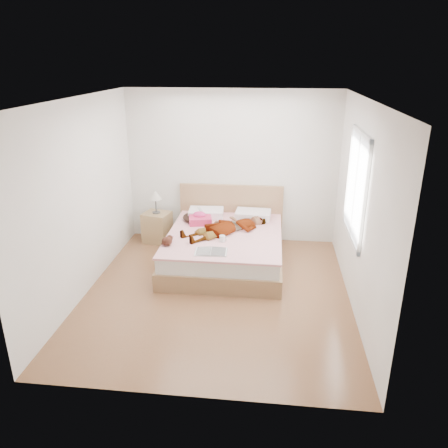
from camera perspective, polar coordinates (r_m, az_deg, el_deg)
name	(u,v)px	position (r m, az deg, el deg)	size (l,w,h in m)	color
ground	(217,293)	(6.13, -0.91, -8.96)	(4.00, 4.00, 0.00)	#522C19
woman	(228,225)	(6.81, 0.48, -0.07)	(0.57, 1.52, 0.21)	white
hair	(197,217)	(7.33, -3.58, 0.91)	(0.47, 0.58, 0.09)	black
phone	(200,209)	(7.22, -3.13, 1.94)	(0.05, 0.11, 0.01)	silver
room_shell	(356,187)	(5.88, 16.87, 4.69)	(4.00, 4.00, 4.00)	white
bed	(225,245)	(6.92, 0.17, -2.74)	(1.80, 2.08, 1.00)	brown
towel	(200,219)	(7.14, -3.14, 0.66)	(0.41, 0.36, 0.19)	#D0386F
magazine	(211,252)	(6.10, -1.72, -3.63)	(0.47, 0.32, 0.03)	white
coffee_mug	(222,238)	(6.43, -0.20, -1.91)	(0.12, 0.09, 0.09)	white
plush_toy	(167,241)	(6.37, -7.40, -2.16)	(0.18, 0.24, 0.13)	black
nightstand	(157,225)	(7.74, -8.73, -0.10)	(0.51, 0.47, 0.93)	olive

